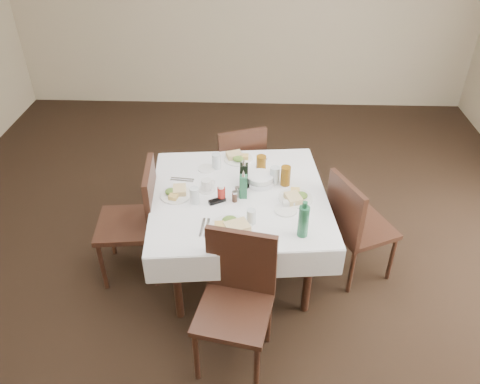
{
  "coord_description": "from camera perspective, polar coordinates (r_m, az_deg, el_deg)",
  "views": [
    {
      "loc": [
        0.18,
        -2.65,
        2.8
      ],
      "look_at": [
        0.07,
        0.18,
        0.8
      ],
      "focal_mm": 35.0,
      "sensor_mm": 36.0,
      "label": 1
    }
  ],
  "objects": [
    {
      "name": "ketchup_bottle",
      "position": [
        3.41,
        -2.28,
        -0.17
      ],
      "size": [
        0.06,
        0.06,
        0.13
      ],
      "color": "#AE2118",
      "rests_on": "dining_table"
    },
    {
      "name": "water_w",
      "position": [
        3.4,
        -5.57,
        -0.42
      ],
      "size": [
        0.07,
        0.07,
        0.13
      ],
      "color": "silver",
      "rests_on": "dining_table"
    },
    {
      "name": "pepper_shaker",
      "position": [
        3.4,
        -0.66,
        -0.55
      ],
      "size": [
        0.04,
        0.04,
        0.09
      ],
      "color": "#40291E",
      "rests_on": "dining_table"
    },
    {
      "name": "water_n",
      "position": [
        3.78,
        -2.9,
        3.77
      ],
      "size": [
        0.07,
        0.07,
        0.13
      ],
      "color": "silver",
      "rests_on": "dining_table"
    },
    {
      "name": "bread_basket",
      "position": [
        3.6,
        2.45,
        1.54
      ],
      "size": [
        0.23,
        0.23,
        0.07
      ],
      "color": "silver",
      "rests_on": "dining_table"
    },
    {
      "name": "meal_west",
      "position": [
        3.51,
        -7.82,
        -0.11
      ],
      "size": [
        0.24,
        0.24,
        0.05
      ],
      "color": "white",
      "rests_on": "dining_table"
    },
    {
      "name": "sugar_caddy",
      "position": [
        3.39,
        5.96,
        -1.39
      ],
      "size": [
        0.09,
        0.06,
        0.04
      ],
      "color": "white",
      "rests_on": "dining_table"
    },
    {
      "name": "cutlery_w",
      "position": [
        3.68,
        -7.06,
        1.49
      ],
      "size": [
        0.19,
        0.07,
        0.01
      ],
      "color": "silver",
      "rests_on": "dining_table"
    },
    {
      "name": "side_plate_a",
      "position": [
        3.8,
        -4.1,
        2.87
      ],
      "size": [
        0.14,
        0.14,
        0.01
      ],
      "color": "white",
      "rests_on": "dining_table"
    },
    {
      "name": "water_s",
      "position": [
        3.19,
        1.38,
        -3.02
      ],
      "size": [
        0.06,
        0.06,
        0.11
      ],
      "color": "silver",
      "rests_on": "dining_table"
    },
    {
      "name": "green_bottle",
      "position": [
        3.08,
        7.74,
        -3.5
      ],
      "size": [
        0.07,
        0.07,
        0.27
      ],
      "color": "#256944",
      "rests_on": "dining_table"
    },
    {
      "name": "chair_south",
      "position": [
        3.05,
        -0.36,
        -12.18
      ],
      "size": [
        0.54,
        0.54,
        0.96
      ],
      "color": "#32180E",
      "rests_on": "ground"
    },
    {
      "name": "side_plate_b",
      "position": [
        3.35,
        5.58,
        -2.18
      ],
      "size": [
        0.16,
        0.16,
        0.01
      ],
      "color": "white",
      "rests_on": "dining_table"
    },
    {
      "name": "meal_north",
      "position": [
        3.91,
        -0.3,
        4.23
      ],
      "size": [
        0.24,
        0.24,
        0.05
      ],
      "color": "white",
      "rests_on": "dining_table"
    },
    {
      "name": "salt_shaker",
      "position": [
        3.46,
        -0.34,
        0.02
      ],
      "size": [
        0.04,
        0.04,
        0.08
      ],
      "color": "white",
      "rests_on": "dining_table"
    },
    {
      "name": "room_shell",
      "position": [
        2.87,
        -1.56,
        12.99
      ],
      "size": [
        6.04,
        7.04,
        2.8
      ],
      "color": "beige",
      "rests_on": "ground"
    },
    {
      "name": "coffee_mug",
      "position": [
        3.53,
        -4.06,
        0.8
      ],
      "size": [
        0.13,
        0.13,
        0.09
      ],
      "color": "white",
      "rests_on": "dining_table"
    },
    {
      "name": "chair_west",
      "position": [
        3.7,
        -12.25,
        -2.8
      ],
      "size": [
        0.51,
        0.51,
        0.98
      ],
      "color": "#32180E",
      "rests_on": "ground"
    },
    {
      "name": "dining_table",
      "position": [
        3.55,
        -0.12,
        -1.38
      ],
      "size": [
        1.43,
        1.43,
        0.76
      ],
      "color": "#32180E",
      "rests_on": "ground"
    },
    {
      "name": "chair_north",
      "position": [
        4.31,
        -0.13,
        3.46
      ],
      "size": [
        0.56,
        0.56,
        0.92
      ],
      "color": "#32180E",
      "rests_on": "ground"
    },
    {
      "name": "meal_east",
      "position": [
        3.46,
        6.82,
        -0.62
      ],
      "size": [
        0.25,
        0.25,
        0.06
      ],
      "color": "white",
      "rests_on": "dining_table"
    },
    {
      "name": "oil_cruet_dark",
      "position": [
        3.52,
        0.48,
        2.12
      ],
      "size": [
        0.06,
        0.06,
        0.25
      ],
      "color": "black",
      "rests_on": "dining_table"
    },
    {
      "name": "cutlery_s",
      "position": [
        3.19,
        -4.33,
        -4.35
      ],
      "size": [
        0.06,
        0.2,
        0.01
      ],
      "color": "silver",
      "rests_on": "dining_table"
    },
    {
      "name": "ground_plane",
      "position": [
        3.85,
        -1.16,
        -11.27
      ],
      "size": [
        7.0,
        7.0,
        0.0
      ],
      "primitive_type": "plane",
      "color": "black"
    },
    {
      "name": "iced_tea_b",
      "position": [
        3.58,
        5.58,
        1.98
      ],
      "size": [
        0.08,
        0.08,
        0.16
      ],
      "color": "brown",
      "rests_on": "dining_table"
    },
    {
      "name": "cutlery_n",
      "position": [
        3.87,
        2.65,
        3.56
      ],
      "size": [
        0.1,
        0.16,
        0.01
      ],
      "color": "silver",
      "rests_on": "dining_table"
    },
    {
      "name": "water_e",
      "position": [
        3.6,
        4.27,
        2.08
      ],
      "size": [
        0.07,
        0.07,
        0.14
      ],
      "color": "silver",
      "rests_on": "dining_table"
    },
    {
      "name": "oil_cruet_green",
      "position": [
        3.42,
        0.41,
        0.79
      ],
      "size": [
        0.06,
        0.06,
        0.24
      ],
      "color": "#256944",
      "rests_on": "dining_table"
    },
    {
      "name": "sunglasses",
      "position": [
        3.41,
        -2.81,
        -1.08
      ],
      "size": [
        0.13,
        0.1,
        0.03
      ],
      "color": "black",
      "rests_on": "dining_table"
    },
    {
      "name": "cutlery_e",
      "position": [
        3.4,
        6.54,
        -1.65
      ],
      "size": [
        0.18,
        0.11,
        0.01
      ],
      "color": "silver",
      "rests_on": "dining_table"
    },
    {
      "name": "chair_east",
      "position": [
        3.71,
        13.71,
        -3.66
      ],
      "size": [
        0.58,
        0.58,
        0.93
      ],
      "color": "#32180E",
      "rests_on": "ground"
    },
    {
      "name": "meal_south",
      "position": [
        3.16,
        -1.05,
        -4.27
      ],
      "size": [
        0.3,
        0.3,
        0.07
      ],
      "color": "white",
      "rests_on": "dining_table"
    },
    {
      "name": "iced_tea_a",
      "position": [
        3.7,
        2.59,
        3.3
      ],
      "size": [
        0.08,
        0.08,
        0.16
      ],
      "color": "brown",
      "rests_on": "dining_table"
    }
  ]
}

